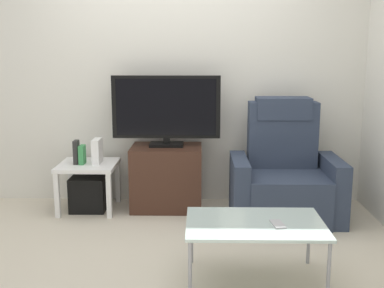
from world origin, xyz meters
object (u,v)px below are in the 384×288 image
at_px(book_middle, 82,155).
at_px(coffee_table, 255,226).
at_px(side_table, 88,171).
at_px(game_console, 97,151).
at_px(recliner_armchair, 285,177).
at_px(subwoofer_box, 89,193).
at_px(cell_phone, 278,224).
at_px(television, 166,109).
at_px(book_leftmost, 76,152).
at_px(tv_stand, 167,177).

relative_size(book_middle, coffee_table, 0.20).
height_order(side_table, book_middle, book_middle).
bearing_deg(game_console, recliner_armchair, -5.05).
xyz_separation_m(subwoofer_box, book_middle, (-0.05, -0.02, 0.38)).
bearing_deg(game_console, cell_phone, -45.14).
distance_m(recliner_armchair, subwoofer_box, 1.86).
xyz_separation_m(recliner_armchair, game_console, (-1.75, 0.15, 0.20)).
xyz_separation_m(television, cell_phone, (0.82, -1.56, -0.55)).
bearing_deg(book_leftmost, subwoofer_box, 11.31).
bearing_deg(subwoofer_box, game_console, 6.34).
height_order(coffee_table, cell_phone, cell_phone).
xyz_separation_m(recliner_armchair, cell_phone, (-0.27, -1.33, 0.04)).
bearing_deg(subwoofer_box, tv_stand, 4.75).
bearing_deg(subwoofer_box, side_table, 180.00).
distance_m(side_table, book_leftmost, 0.21).
distance_m(subwoofer_box, coffee_table, 2.03).
bearing_deg(cell_phone, side_table, 128.21).
height_order(television, recliner_armchair, television).
xyz_separation_m(tv_stand, book_middle, (-0.79, -0.08, 0.24)).
bearing_deg(television, game_console, -173.83).
relative_size(side_table, cell_phone, 3.60).
bearing_deg(game_console, tv_stand, 4.53).
bearing_deg(recliner_armchair, book_middle, -175.13).
relative_size(book_leftmost, coffee_table, 0.25).
xyz_separation_m(tv_stand, recliner_armchair, (1.10, -0.21, 0.07)).
bearing_deg(recliner_armchair, subwoofer_box, -175.85).
distance_m(tv_stand, side_table, 0.75).
relative_size(television, recliner_armchair, 0.95).
height_order(recliner_armchair, coffee_table, recliner_armchair).
height_order(side_table, subwoofer_box, side_table).
height_order(tv_stand, game_console, game_console).
height_order(book_middle, cell_phone, book_middle).
distance_m(television, book_middle, 0.90).
relative_size(television, game_console, 4.39).
bearing_deg(book_middle, book_leftmost, 180.00).
bearing_deg(coffee_table, cell_phone, -17.50).
height_order(tv_stand, television, television).
bearing_deg(cell_phone, television, 109.35).
distance_m(tv_stand, game_console, 0.71).
bearing_deg(coffee_table, recliner_armchair, 72.11).
bearing_deg(subwoofer_box, recliner_armchair, -4.49).
bearing_deg(book_leftmost, cell_phone, -41.10).
height_order(tv_stand, recliner_armchair, recliner_armchair).
bearing_deg(television, subwoofer_box, -173.81).
height_order(book_middle, coffee_table, book_middle).
relative_size(recliner_armchair, coffee_table, 1.20).
bearing_deg(cell_phone, coffee_table, 153.96).
distance_m(tv_stand, cell_phone, 1.75).
relative_size(television, cell_phone, 6.82).
bearing_deg(game_console, book_middle, -167.59).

